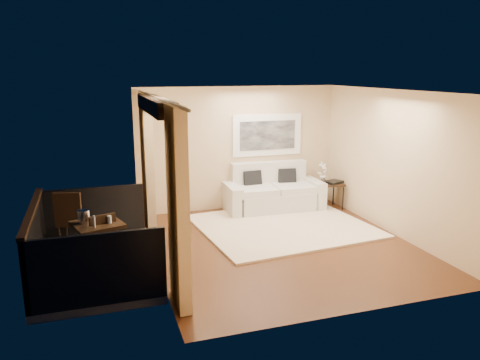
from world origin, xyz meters
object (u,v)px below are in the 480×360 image
orchid (323,172)px  ice_bucket (84,217)px  sofa (273,193)px  balcony_chair_near (106,242)px  balcony_chair_far (70,216)px  bistro_table (98,228)px  side_table (330,185)px

orchid → ice_bucket: size_ratio=2.24×
sofa → ice_bucket: bearing=-148.7°
balcony_chair_near → balcony_chair_far: bearing=94.2°
orchid → ice_bucket: bearing=-157.7°
bistro_table → balcony_chair_far: bearing=111.4°
orchid → balcony_chair_near: (-4.82, -2.30, -0.27)m
orchid → balcony_chair_far: 5.46m
sofa → balcony_chair_far: (-4.20, -1.20, 0.25)m
sofa → orchid: orchid is taller
balcony_chair_near → ice_bucket: (-0.29, 0.20, 0.36)m
balcony_chair_far → balcony_chair_near: balcony_chair_far is taller
bistro_table → balcony_chair_near: balcony_chair_near is taller
side_table → bistro_table: bistro_table is taller
sofa → bistro_table: sofa is taller
balcony_chair_near → side_table: bearing=4.3°
sofa → orchid: (1.15, -0.14, 0.45)m
balcony_chair_far → bistro_table: bearing=127.4°
bistro_table → ice_bucket: ice_bucket is taller
sofa → balcony_chair_far: size_ratio=2.06×
side_table → balcony_chair_far: 5.53m
ice_bucket → side_table: bearing=20.3°
balcony_chair_far → sofa: bearing=-148.0°
ice_bucket → orchid: bearing=22.3°
side_table → ice_bucket: (-5.22, -1.93, 0.37)m
side_table → bistro_table: (-5.03, -1.99, 0.19)m
bistro_table → balcony_chair_far: (-0.43, 1.09, -0.10)m
side_table → balcony_chair_far: (-5.46, -0.90, 0.08)m
balcony_chair_far → ice_bucket: balcony_chair_far is taller
sofa → balcony_chair_near: (-3.66, -2.44, 0.18)m
orchid → bistro_table: bearing=-156.4°
sofa → balcony_chair_far: bearing=-162.1°
ice_bucket → balcony_chair_far: bearing=103.0°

